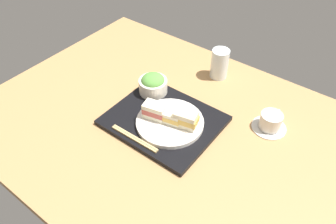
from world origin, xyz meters
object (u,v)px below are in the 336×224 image
object	(u,v)px
coffee_cup	(270,122)
salad_bowl	(153,84)
sandwich_far	(186,119)
sandwich_middle	(170,116)
drinking_glass	(220,64)
chopsticks_pair	(134,138)
sandwich_plate	(170,122)
sandwich_near	(155,111)

from	to	relation	value
coffee_cup	salad_bowl	bearing A→B (deg)	-166.15
sandwich_far	salad_bowl	distance (cm)	23.03
sandwich_middle	sandwich_far	bearing A→B (deg)	15.30
salad_bowl	drinking_glass	world-z (taller)	drinking_glass
coffee_cup	drinking_glass	distance (cm)	33.68
coffee_cup	chopsticks_pair	bearing A→B (deg)	-134.18
sandwich_plate	chopsticks_pair	bearing A→B (deg)	-111.66
coffee_cup	drinking_glass	size ratio (longest dim) A/B	1.00
sandwich_plate	sandwich_near	world-z (taller)	sandwich_near
sandwich_plate	sandwich_near	distance (cm)	6.67
sandwich_near	chopsticks_pair	bearing A→B (deg)	-88.33
sandwich_plate	sandwich_middle	distance (cm)	2.96
salad_bowl	drinking_glass	xyz separation A→B (cm)	(13.82, 25.96, 0.76)
sandwich_near	sandwich_far	world-z (taller)	sandwich_far
sandwich_far	drinking_glass	xyz separation A→B (cm)	(-7.45, 34.77, 0.03)
sandwich_far	drinking_glass	world-z (taller)	drinking_glass
sandwich_near	drinking_glass	xyz separation A→B (cm)	(3.41, 37.74, 0.13)
salad_bowl	chopsticks_pair	bearing A→B (deg)	-65.08
sandwich_near	sandwich_far	bearing A→B (deg)	15.30
sandwich_middle	coffee_cup	distance (cm)	35.01
chopsticks_pair	sandwich_plate	bearing A→B (deg)	68.34
sandwich_near	chopsticks_pair	xyz separation A→B (cm)	(0.33, -11.35, -4.01)
sandwich_plate	drinking_glass	world-z (taller)	drinking_glass
coffee_cup	sandwich_near	bearing A→B (deg)	-145.88
chopsticks_pair	coffee_cup	size ratio (longest dim) A/B	1.54
sandwich_near	drinking_glass	size ratio (longest dim) A/B	0.69
sandwich_far	coffee_cup	world-z (taller)	sandwich_far
salad_bowl	coffee_cup	size ratio (longest dim) A/B	0.88
salad_bowl	chopsticks_pair	size ratio (longest dim) A/B	0.57
sandwich_plate	sandwich_near	size ratio (longest dim) A/B	2.73
sandwich_middle	chopsticks_pair	xyz separation A→B (cm)	(-5.10, -12.83, -3.39)
coffee_cup	drinking_glass	world-z (taller)	drinking_glass
sandwich_plate	salad_bowl	world-z (taller)	salad_bowl
sandwich_near	chopsticks_pair	world-z (taller)	sandwich_near
sandwich_plate	chopsticks_pair	world-z (taller)	sandwich_plate
chopsticks_pair	coffee_cup	world-z (taller)	coffee_cup
sandwich_middle	drinking_glass	world-z (taller)	drinking_glass
sandwich_far	chopsticks_pair	world-z (taller)	sandwich_far
sandwich_plate	salad_bowl	size ratio (longest dim) A/B	2.16
sandwich_middle	chopsticks_pair	bearing A→B (deg)	-111.66
sandwich_middle	drinking_glass	size ratio (longest dim) A/B	0.74
sandwich_middle	salad_bowl	world-z (taller)	salad_bowl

